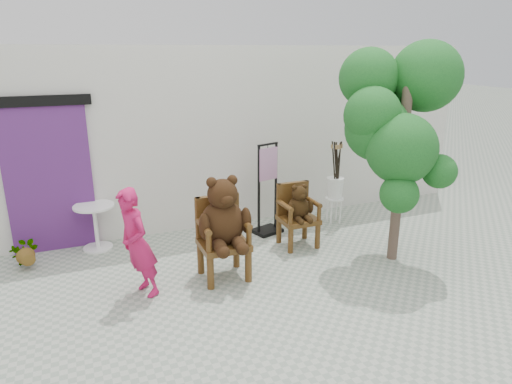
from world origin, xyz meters
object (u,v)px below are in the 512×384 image
chair_big (223,222)px  stool_bucket (335,187)px  chair_small (298,209)px  cafe_table (95,222)px  person (137,243)px  tree (395,118)px  display_stand (267,199)px

chair_big → stool_bucket: (2.44, 1.21, -0.14)m
chair_small → chair_big: bearing=-157.3°
chair_big → chair_small: 1.53m
chair_small → cafe_table: size_ratio=1.41×
person → stool_bucket: (3.55, 1.28, -0.06)m
person → cafe_table: bearing=172.2°
chair_small → stool_bucket: (1.04, 0.62, 0.05)m
chair_big → chair_small: chair_big is taller
chair_big → tree: bearing=-8.0°
chair_small → person: (-2.51, -0.66, 0.11)m
tree → display_stand: bearing=127.4°
cafe_table → stool_bucket: stool_bucket is taller
cafe_table → tree: tree is taller
chair_big → tree: (2.34, -0.33, 1.28)m
chair_big → stool_bucket: bearing=26.3°
display_stand → stool_bucket: (1.28, -0.01, 0.06)m
chair_big → person: chair_big is taller
cafe_table → tree: 4.61m
chair_big → stool_bucket: size_ratio=0.97×
display_stand → tree: (1.18, -1.54, 1.48)m
chair_small → cafe_table: 3.09m
chair_small → display_stand: (-0.23, 0.63, -0.01)m
chair_big → stool_bucket: stool_bucket is taller
tree → person: bearing=175.8°
chair_big → person: bearing=-176.1°
tree → chair_big: bearing=172.0°
chair_big → display_stand: bearing=46.2°
chair_big → chair_small: (1.40, 0.58, -0.20)m
person → cafe_table: 1.75m
display_stand → tree: 2.44m
chair_small → stool_bucket: size_ratio=0.68×
stool_bucket → chair_big: bearing=-153.7°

